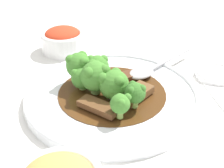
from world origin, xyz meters
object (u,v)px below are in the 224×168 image
at_px(broccoli_floret_0, 82,77).
at_px(beef_strip_0, 123,85).
at_px(serving_spoon, 147,70).
at_px(side_bowl_kimchi, 63,39).
at_px(beef_strip_3, 99,107).
at_px(broccoli_floret_2, 97,67).
at_px(beef_strip_1, 136,94).
at_px(beef_strip_2, 134,74).
at_px(broccoli_floret_1, 96,76).
at_px(sauce_dish, 216,74).
at_px(broccoli_floret_3, 113,84).
at_px(main_plate, 112,95).
at_px(broccoli_floret_5, 122,103).
at_px(broccoli_floret_4, 135,93).
at_px(broccoli_floret_6, 79,65).

bearing_deg(broccoli_floret_0, beef_strip_0, 174.00).
relative_size(serving_spoon, side_bowl_kimchi, 1.69).
height_order(beef_strip_0, beef_strip_3, beef_strip_3).
bearing_deg(broccoli_floret_0, broccoli_floret_2, -149.74).
distance_m(beef_strip_1, beef_strip_3, 0.07).
bearing_deg(beef_strip_2, serving_spoon, -158.90).
height_order(broccoli_floret_0, side_bowl_kimchi, broccoli_floret_0).
relative_size(broccoli_floret_1, sauce_dish, 0.72).
bearing_deg(broccoli_floret_0, sauce_dish, -173.81).
height_order(beef_strip_1, broccoli_floret_0, broccoli_floret_0).
xyz_separation_m(beef_strip_0, beef_strip_1, (-0.02, 0.03, 0.00)).
bearing_deg(broccoli_floret_1, beef_strip_3, 88.27).
xyz_separation_m(beef_strip_3, side_bowl_kimchi, (0.05, -0.28, 0.01)).
bearing_deg(beef_strip_3, sauce_dish, -158.97).
bearing_deg(broccoli_floret_0, broccoli_floret_1, 139.98).
distance_m(beef_strip_0, broccoli_floret_3, 0.05).
distance_m(beef_strip_1, side_bowl_kimchi, 0.28).
xyz_separation_m(main_plate, sauce_dish, (-0.23, -0.05, -0.00)).
bearing_deg(beef_strip_1, broccoli_floret_2, -44.37).
bearing_deg(serving_spoon, broccoli_floret_2, 11.70).
distance_m(broccoli_floret_1, broccoli_floret_5, 0.08).
height_order(broccoli_floret_4, side_bowl_kimchi, broccoli_floret_4).
relative_size(beef_strip_2, broccoli_floret_4, 1.26).
height_order(beef_strip_3, serving_spoon, serving_spoon).
distance_m(broccoli_floret_6, serving_spoon, 0.14).
xyz_separation_m(broccoli_floret_3, serving_spoon, (-0.08, -0.08, -0.02)).
relative_size(broccoli_floret_0, broccoli_floret_5, 1.00).
height_order(broccoli_floret_1, broccoli_floret_3, broccoli_floret_1).
bearing_deg(broccoli_floret_0, broccoli_floret_3, 140.88).
xyz_separation_m(beef_strip_1, broccoli_floret_0, (0.09, -0.04, 0.02)).
bearing_deg(beef_strip_1, beef_strip_0, -63.71).
distance_m(broccoli_floret_2, serving_spoon, 0.11).
bearing_deg(broccoli_floret_1, broccoli_floret_3, 141.66).
relative_size(broccoli_floret_1, broccoli_floret_2, 1.10).
distance_m(beef_strip_1, sauce_dish, 0.20).
bearing_deg(serving_spoon, broccoli_floret_6, 5.92).
bearing_deg(broccoli_floret_4, side_bowl_kimchi, -68.30).
height_order(broccoli_floret_6, side_bowl_kimchi, broccoli_floret_6).
bearing_deg(broccoli_floret_5, broccoli_floret_0, -60.41).
bearing_deg(sauce_dish, serving_spoon, -3.16).
relative_size(broccoli_floret_1, broccoli_floret_5, 1.41).
bearing_deg(broccoli_floret_5, serving_spoon, -119.47).
height_order(broccoli_floret_0, broccoli_floret_1, broccoli_floret_1).
height_order(broccoli_floret_1, broccoli_floret_4, broccoli_floret_1).
relative_size(broccoli_floret_0, broccoli_floret_1, 0.71).
bearing_deg(serving_spoon, beef_strip_3, 44.15).
bearing_deg(main_plate, beef_strip_2, -139.17).
height_order(beef_strip_0, broccoli_floret_3, broccoli_floret_3).
bearing_deg(sauce_dish, beef_strip_2, 0.83).
bearing_deg(sauce_dish, beef_strip_0, 10.48).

